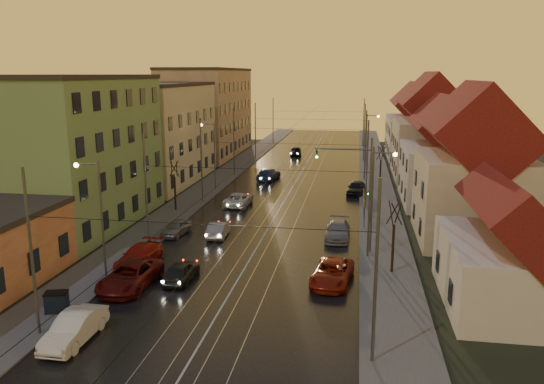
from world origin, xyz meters
The scene contains 49 objects.
ground centered at (0.00, 0.00, 0.00)m, with size 160.00×160.00×0.00m, color black.
road centered at (0.00, 40.00, 0.02)m, with size 16.00×120.00×0.04m, color black.
sidewalk_left centered at (-10.00, 40.00, 0.07)m, with size 4.00×120.00×0.15m, color #4C4C4C.
sidewalk_right centered at (10.00, 40.00, 0.07)m, with size 4.00×120.00×0.15m, color #4C4C4C.
tram_rail_0 centered at (-2.20, 40.00, 0.06)m, with size 0.06×120.00×0.03m, color gray.
tram_rail_1 centered at (-0.77, 40.00, 0.06)m, with size 0.06×120.00×0.03m, color gray.
tram_rail_2 centered at (0.77, 40.00, 0.06)m, with size 0.06×120.00×0.03m, color gray.
tram_rail_3 centered at (2.20, 40.00, 0.06)m, with size 0.06×120.00×0.03m, color gray.
apartment_left_1 centered at (-17.50, 14.00, 6.50)m, with size 10.00×18.00×13.00m, color #6F915C.
apartment_left_2 centered at (-17.50, 34.00, 6.00)m, with size 10.00×20.00×12.00m, color #BCB491.
apartment_left_3 centered at (-17.50, 58.00, 7.00)m, with size 10.00×24.00×14.00m, color #967561.
house_right_0 centered at (17.00, 2.00, 2.92)m, with size 8.16×10.20×5.80m.
house_right_1 centered at (17.00, 15.00, 5.45)m, with size 8.67×10.20×10.80m.
house_right_2 centered at (17.00, 28.00, 4.64)m, with size 9.18×12.24×9.20m.
house_right_3 centered at (17.00, 43.00, 5.80)m, with size 9.18×14.28×11.50m.
house_right_4 centered at (17.00, 61.00, 5.05)m, with size 9.18×16.32×10.00m.
catenary_pole_l_0 centered at (-8.60, -6.00, 4.50)m, with size 0.16×0.16×9.00m, color #595B60.
catenary_pole_r_0 centered at (8.60, -6.00, 4.50)m, with size 0.16×0.16×9.00m, color #595B60.
catenary_pole_l_1 centered at (-8.60, 9.00, 4.50)m, with size 0.16×0.16×9.00m, color #595B60.
catenary_pole_r_1 centered at (8.60, 9.00, 4.50)m, with size 0.16×0.16×9.00m, color #595B60.
catenary_pole_l_2 centered at (-8.60, 24.00, 4.50)m, with size 0.16×0.16×9.00m, color #595B60.
catenary_pole_r_2 centered at (8.60, 24.00, 4.50)m, with size 0.16×0.16×9.00m, color #595B60.
catenary_pole_l_3 centered at (-8.60, 39.00, 4.50)m, with size 0.16×0.16×9.00m, color #595B60.
catenary_pole_r_3 centered at (8.60, 39.00, 4.50)m, with size 0.16×0.16×9.00m, color #595B60.
catenary_pole_l_4 centered at (-8.60, 54.00, 4.50)m, with size 0.16×0.16×9.00m, color #595B60.
catenary_pole_r_4 centered at (8.60, 54.00, 4.50)m, with size 0.16×0.16×9.00m, color #595B60.
catenary_pole_l_5 centered at (-8.60, 72.00, 4.50)m, with size 0.16×0.16×9.00m, color #595B60.
catenary_pole_r_5 centered at (8.60, 72.00, 4.50)m, with size 0.16×0.16×9.00m, color #595B60.
street_lamp_0 centered at (-9.10, 2.00, 4.89)m, with size 1.75×0.32×8.00m.
street_lamp_1 centered at (9.10, 10.00, 4.89)m, with size 1.75×0.32×8.00m.
street_lamp_2 centered at (-9.10, 30.00, 4.89)m, with size 1.75×0.32×8.00m.
street_lamp_3 centered at (9.10, 46.00, 4.89)m, with size 1.75×0.32×8.00m.
traffic_light_mast centered at (7.99, 18.00, 4.60)m, with size 5.30×0.32×7.20m.
bare_tree_0 centered at (-10.20, 20.00, 2.49)m, with size 1.09×1.09×5.11m.
bare_tree_1 centered at (10.20, 6.00, 2.49)m, with size 1.09×1.09×5.11m.
bare_tree_2 centered at (10.40, 34.00, 2.49)m, with size 1.09×1.09×5.11m.
driving_car_0 centered at (-3.69, 2.42, 0.68)m, with size 1.60×3.97×1.35m, color black.
driving_car_1 centered at (-3.75, 12.37, 0.66)m, with size 1.40×4.01×1.32m, color #939297.
driving_car_2 centered at (-4.47, 23.10, 0.70)m, with size 2.33×5.06×1.41m, color #B5B5B5.
driving_car_3 centered at (-3.67, 37.29, 0.76)m, with size 2.12×5.22×1.51m, color navy.
driving_car_4 centered at (-2.59, 58.70, 0.79)m, with size 1.87×4.65×1.59m, color black.
parked_left_0 centered at (-6.42, -6.29, 0.75)m, with size 1.58×4.54×1.50m, color silver.
parked_left_1 centered at (-6.56, 0.85, 0.79)m, with size 2.61×5.67×1.57m, color #550F0E.
parked_left_2 centered at (-7.60, 4.75, 0.71)m, with size 2.00×4.91×1.43m, color #9F170F.
parked_left_3 centered at (-7.44, 12.26, 0.64)m, with size 1.51×3.74×1.28m, color gray.
parked_right_0 centered at (6.22, 3.63, 0.71)m, with size 2.36×5.11×1.42m, color maroon.
parked_right_1 centered at (6.20, 13.41, 0.70)m, with size 1.97×4.85×1.41m, color gray.
parked_right_2 centered at (7.60, 30.62, 0.75)m, with size 1.77×4.40×1.50m, color black.
dumpster centered at (-9.08, -3.47, 0.70)m, with size 1.20×0.80×1.10m, color black.
Camera 1 is at (7.54, -29.27, 13.45)m, focal length 35.00 mm.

